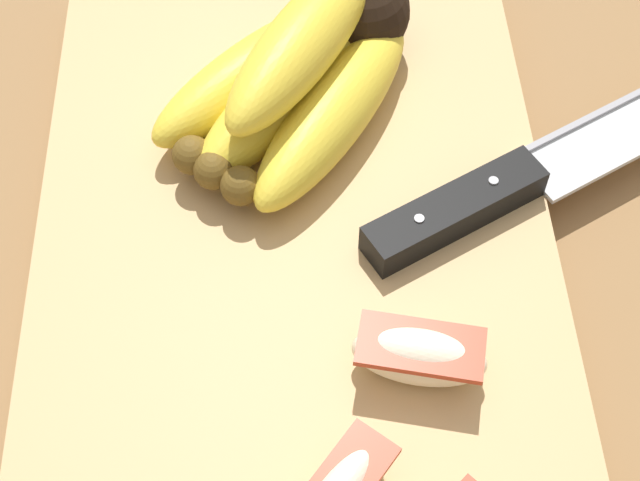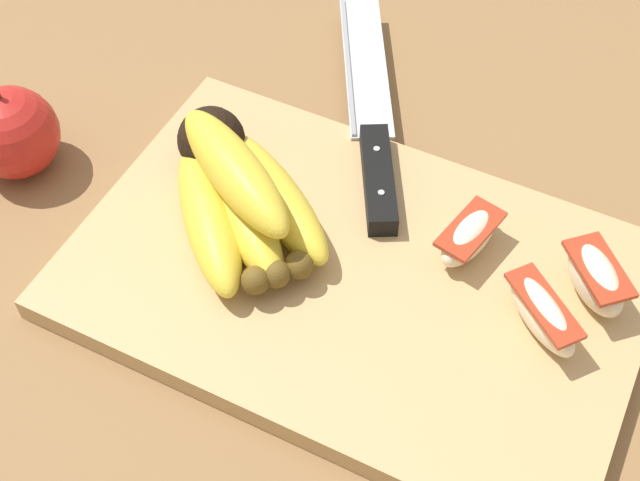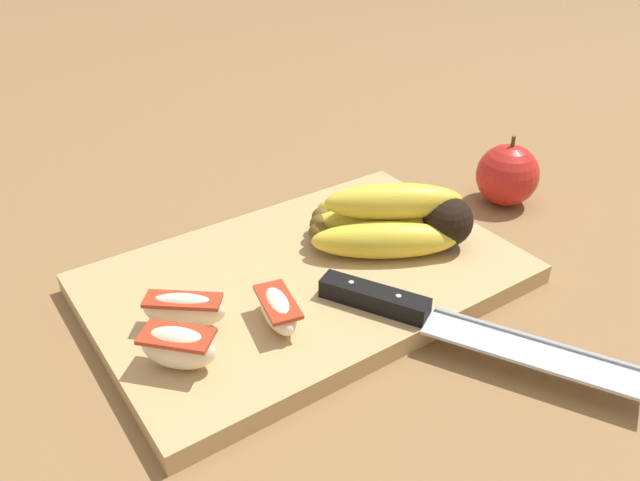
{
  "view_description": "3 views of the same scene",
  "coord_description": "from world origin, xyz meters",
  "px_view_note": "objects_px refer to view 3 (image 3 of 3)",
  "views": [
    {
      "loc": [
        -0.25,
        -0.0,
        0.42
      ],
      "look_at": [
        0.01,
        -0.02,
        0.04
      ],
      "focal_mm": 53.72,
      "sensor_mm": 36.0,
      "label": 1
    },
    {
      "loc": [
        -0.13,
        0.35,
        0.53
      ],
      "look_at": [
        0.04,
        -0.0,
        0.03
      ],
      "focal_mm": 49.59,
      "sensor_mm": 36.0,
      "label": 2
    },
    {
      "loc": [
        -0.27,
        -0.42,
        0.37
      ],
      "look_at": [
        0.04,
        0.01,
        0.04
      ],
      "focal_mm": 35.63,
      "sensor_mm": 36.0,
      "label": 3
    }
  ],
  "objects_px": {
    "apple_wedge_far": "(178,347)",
    "banana_bunch": "(394,221)",
    "apple_wedge_near": "(184,310)",
    "apple_wedge_middle": "(278,309)",
    "chefs_knife": "(426,315)",
    "whole_apple": "(507,175)"
  },
  "relations": [
    {
      "from": "banana_bunch",
      "to": "whole_apple",
      "type": "height_order",
      "value": "banana_bunch"
    },
    {
      "from": "chefs_knife",
      "to": "whole_apple",
      "type": "distance_m",
      "value": 0.29
    },
    {
      "from": "apple_wedge_near",
      "to": "whole_apple",
      "type": "relative_size",
      "value": 0.79
    },
    {
      "from": "chefs_knife",
      "to": "apple_wedge_near",
      "type": "distance_m",
      "value": 0.21
    },
    {
      "from": "apple_wedge_middle",
      "to": "apple_wedge_far",
      "type": "distance_m",
      "value": 0.09
    },
    {
      "from": "chefs_knife",
      "to": "apple_wedge_far",
      "type": "xyz_separation_m",
      "value": [
        -0.2,
        0.07,
        0.01
      ]
    },
    {
      "from": "apple_wedge_middle",
      "to": "apple_wedge_far",
      "type": "height_order",
      "value": "apple_wedge_far"
    },
    {
      "from": "apple_wedge_far",
      "to": "banana_bunch",
      "type": "bearing_deg",
      "value": 9.99
    },
    {
      "from": "banana_bunch",
      "to": "apple_wedge_near",
      "type": "height_order",
      "value": "banana_bunch"
    },
    {
      "from": "banana_bunch",
      "to": "chefs_knife",
      "type": "height_order",
      "value": "banana_bunch"
    },
    {
      "from": "apple_wedge_middle",
      "to": "whole_apple",
      "type": "xyz_separation_m",
      "value": [
        0.36,
        0.06,
        0.0
      ]
    },
    {
      "from": "whole_apple",
      "to": "apple_wedge_near",
      "type": "bearing_deg",
      "value": -177.18
    },
    {
      "from": "apple_wedge_middle",
      "to": "apple_wedge_far",
      "type": "relative_size",
      "value": 1.03
    },
    {
      "from": "apple_wedge_middle",
      "to": "whole_apple",
      "type": "distance_m",
      "value": 0.36
    },
    {
      "from": "chefs_knife",
      "to": "apple_wedge_far",
      "type": "distance_m",
      "value": 0.21
    },
    {
      "from": "chefs_knife",
      "to": "apple_wedge_near",
      "type": "height_order",
      "value": "apple_wedge_near"
    },
    {
      "from": "banana_bunch",
      "to": "chefs_knife",
      "type": "bearing_deg",
      "value": -117.33
    },
    {
      "from": "banana_bunch",
      "to": "chefs_knife",
      "type": "xyz_separation_m",
      "value": [
        -0.06,
        -0.11,
        -0.02
      ]
    },
    {
      "from": "apple_wedge_far",
      "to": "whole_apple",
      "type": "distance_m",
      "value": 0.45
    },
    {
      "from": "apple_wedge_middle",
      "to": "whole_apple",
      "type": "relative_size",
      "value": 0.76
    },
    {
      "from": "apple_wedge_near",
      "to": "apple_wedge_far",
      "type": "distance_m",
      "value": 0.05
    },
    {
      "from": "chefs_knife",
      "to": "apple_wedge_middle",
      "type": "bearing_deg",
      "value": 146.87
    }
  ]
}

